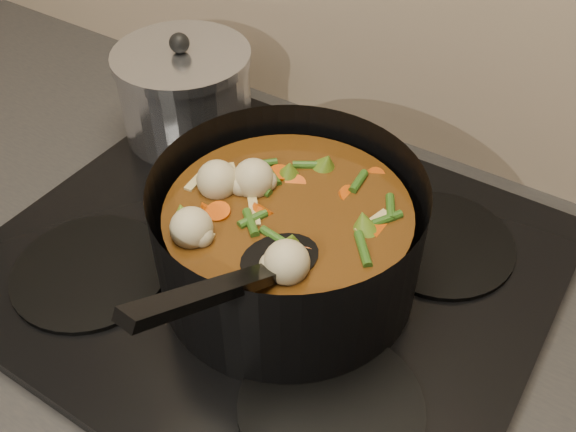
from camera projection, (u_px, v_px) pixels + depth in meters
The scene contains 3 objects.
stovetop at pixel (269, 263), 0.76m from camera, with size 0.62×0.54×0.03m.
stockpot at pixel (288, 239), 0.69m from camera, with size 0.35×0.42×0.21m.
saucepan at pixel (186, 93), 0.90m from camera, with size 0.19×0.19×0.16m.
Camera 1 is at (0.30, 1.51, 1.49)m, focal length 40.00 mm.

